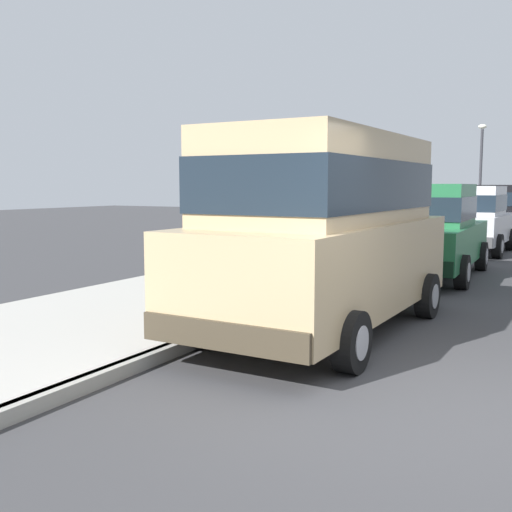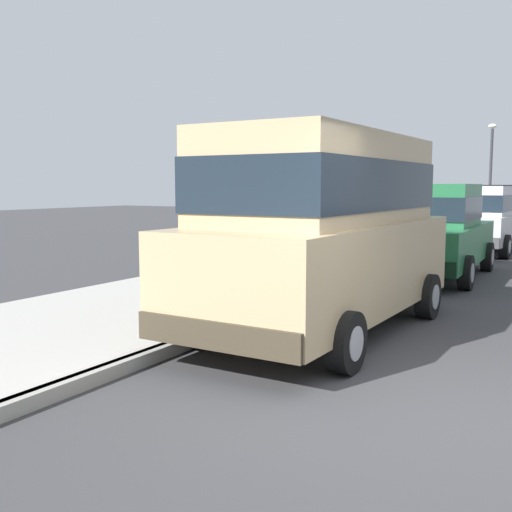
# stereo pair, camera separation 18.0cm
# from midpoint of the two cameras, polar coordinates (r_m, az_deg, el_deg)

# --- Properties ---
(ground_plane) EXTENTS (80.00, 80.00, 0.00)m
(ground_plane) POSITION_cam_midpoint_polar(r_m,az_deg,el_deg) (5.36, 18.41, -14.24)
(ground_plane) COLOR #38383A
(curb) EXTENTS (0.16, 64.00, 0.14)m
(curb) POSITION_cam_midpoint_polar(r_m,az_deg,el_deg) (6.65, -10.16, -9.27)
(curb) COLOR gray
(curb) RESTS_ON ground
(sidewalk) EXTENTS (3.60, 64.00, 0.14)m
(sidewalk) POSITION_cam_midpoint_polar(r_m,az_deg,el_deg) (7.88, -20.45, -7.08)
(sidewalk) COLOR #A8A59E
(sidewalk) RESTS_ON ground
(car_tan_van) EXTENTS (2.20, 4.93, 2.52)m
(car_tan_van) POSITION_cam_midpoint_polar(r_m,az_deg,el_deg) (7.76, 5.89, 3.00)
(car_tan_van) COLOR tan
(car_tan_van) RESTS_ON ground
(car_green_sedan) EXTENTS (2.14, 4.65, 1.92)m
(car_green_sedan) POSITION_cam_midpoint_polar(r_m,az_deg,el_deg) (13.04, 15.56, 2.43)
(car_green_sedan) COLOR #23663D
(car_green_sedan) RESTS_ON ground
(car_silver_hatchback) EXTENTS (2.03, 3.84, 1.88)m
(car_silver_hatchback) POSITION_cam_midpoint_polar(r_m,az_deg,el_deg) (18.06, 19.47, 3.37)
(car_silver_hatchback) COLOR #BCBCC1
(car_silver_hatchback) RESTS_ON ground
(car_black_sedan) EXTENTS (2.10, 4.64, 1.92)m
(car_black_sedan) POSITION_cam_midpoint_polar(r_m,az_deg,el_deg) (23.14, 21.39, 3.94)
(car_black_sedan) COLOR black
(car_black_sedan) RESTS_ON ground
(dog_black) EXTENTS (0.68, 0.45, 0.49)m
(dog_black) POSITION_cam_midpoint_polar(r_m,az_deg,el_deg) (10.88, -7.66, -1.11)
(dog_black) COLOR black
(dog_black) RESTS_ON sidewalk
(street_lamp) EXTENTS (0.36, 0.36, 4.42)m
(street_lamp) POSITION_cam_midpoint_polar(r_m,az_deg,el_deg) (28.55, 20.27, 8.26)
(street_lamp) COLOR #2D2D33
(street_lamp) RESTS_ON sidewalk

